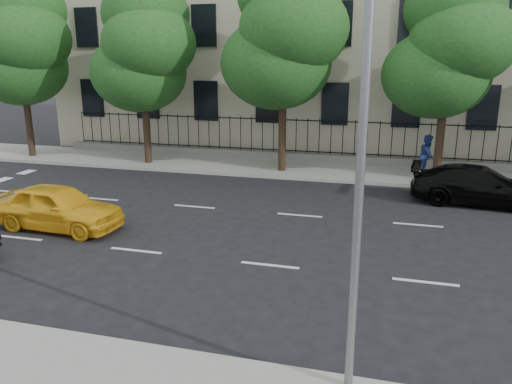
% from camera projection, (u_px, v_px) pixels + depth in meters
% --- Properties ---
extents(ground, '(120.00, 120.00, 0.00)m').
position_uv_depth(ground, '(244.00, 309.00, 11.13)').
color(ground, black).
rests_on(ground, ground).
extents(far_sidewalk, '(60.00, 4.00, 0.15)m').
position_uv_depth(far_sidewalk, '(326.00, 171.00, 24.14)').
color(far_sidewalk, gray).
rests_on(far_sidewalk, ground).
extents(lane_markings, '(49.60, 4.62, 0.01)m').
position_uv_depth(lane_markings, '(287.00, 237.00, 15.55)').
color(lane_markings, silver).
rests_on(lane_markings, ground).
extents(iron_fence, '(30.00, 0.50, 2.20)m').
position_uv_depth(iron_fence, '(330.00, 153.00, 25.57)').
color(iron_fence, slate).
rests_on(iron_fence, far_sidewalk).
extents(street_light, '(0.25, 3.32, 8.05)m').
position_uv_depth(street_light, '(368.00, 78.00, 7.49)').
color(street_light, slate).
rests_on(street_light, near_sidewalk).
extents(tree_a, '(5.71, 5.31, 9.39)m').
position_uv_depth(tree_a, '(22.00, 42.00, 25.95)').
color(tree_a, '#382619').
rests_on(tree_a, far_sidewalk).
extents(tree_b, '(5.53, 5.12, 8.97)m').
position_uv_depth(tree_b, '(144.00, 47.00, 24.27)').
color(tree_b, '#382619').
rests_on(tree_b, far_sidewalk).
extents(tree_c, '(5.89, 5.50, 9.80)m').
position_uv_depth(tree_c, '(285.00, 33.00, 22.36)').
color(tree_c, '#382619').
rests_on(tree_c, far_sidewalk).
extents(tree_d, '(5.34, 4.94, 8.84)m').
position_uv_depth(tree_d, '(450.00, 46.00, 20.75)').
color(tree_d, '#382619').
rests_on(tree_d, far_sidewalk).
extents(yellow_taxi, '(4.41, 1.98, 1.47)m').
position_uv_depth(yellow_taxi, '(57.00, 207.00, 16.12)').
color(yellow_taxi, yellow).
rests_on(yellow_taxi, ground).
extents(black_sedan, '(5.17, 2.48, 1.45)m').
position_uv_depth(black_sedan, '(479.00, 186.00, 18.80)').
color(black_sedan, black).
rests_on(black_sedan, ground).
extents(pedestrian_far, '(0.89, 1.04, 1.86)m').
position_uv_depth(pedestrian_far, '(428.00, 155.00, 22.64)').
color(pedestrian_far, navy).
rests_on(pedestrian_far, far_sidewalk).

